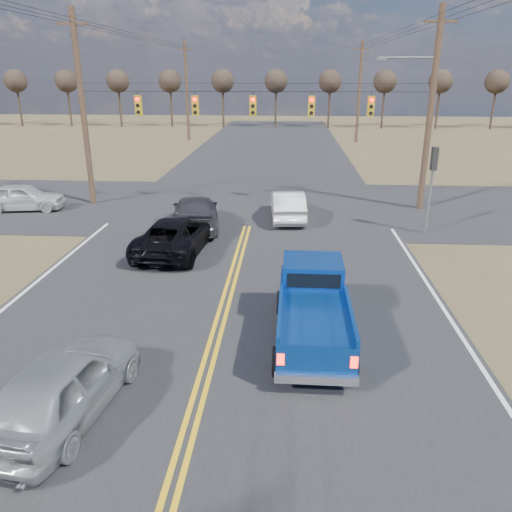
# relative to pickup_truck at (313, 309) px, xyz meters

# --- Properties ---
(ground) EXTENTS (160.00, 160.00, 0.00)m
(ground) POSITION_rel_pickup_truck_xyz_m (-2.66, -3.51, -0.92)
(ground) COLOR brown
(ground) RESTS_ON ground
(road_main) EXTENTS (14.00, 120.00, 0.02)m
(road_main) POSITION_rel_pickup_truck_xyz_m (-2.66, 6.49, -0.92)
(road_main) COLOR #28282B
(road_main) RESTS_ON ground
(road_cross) EXTENTS (120.00, 12.00, 0.02)m
(road_cross) POSITION_rel_pickup_truck_xyz_m (-2.66, 14.49, -0.92)
(road_cross) COLOR #28282B
(road_cross) RESTS_ON ground
(signal_gantry) EXTENTS (19.60, 4.83, 10.00)m
(signal_gantry) POSITION_rel_pickup_truck_xyz_m (-2.16, 14.28, 4.14)
(signal_gantry) COLOR #473323
(signal_gantry) RESTS_ON ground
(utility_poles) EXTENTS (19.60, 58.32, 10.00)m
(utility_poles) POSITION_rel_pickup_truck_xyz_m (-2.66, 13.49, 4.31)
(utility_poles) COLOR #473323
(utility_poles) RESTS_ON ground
(treeline) EXTENTS (87.00, 117.80, 7.40)m
(treeline) POSITION_rel_pickup_truck_xyz_m (-2.66, 23.45, 4.78)
(treeline) COLOR #33261C
(treeline) RESTS_ON ground
(pickup_truck) EXTENTS (2.06, 5.07, 1.90)m
(pickup_truck) POSITION_rel_pickup_truck_xyz_m (0.00, 0.00, 0.00)
(pickup_truck) COLOR black
(pickup_truck) RESTS_ON ground
(silver_suv) EXTENTS (2.37, 4.63, 1.51)m
(silver_suv) POSITION_rel_pickup_truck_xyz_m (-5.34, -3.62, -0.17)
(silver_suv) COLOR #9A9EA2
(silver_suv) RESTS_ON ground
(black_suv) EXTENTS (2.82, 5.38, 1.44)m
(black_suv) POSITION_rel_pickup_truck_xyz_m (-5.27, 6.80, -0.20)
(black_suv) COLOR black
(black_suv) RESTS_ON ground
(white_car_queue) EXTENTS (1.83, 4.52, 1.46)m
(white_car_queue) POSITION_rel_pickup_truck_xyz_m (-0.75, 11.99, -0.19)
(white_car_queue) COLOR silver
(white_car_queue) RESTS_ON ground
(dgrey_car_queue) EXTENTS (2.92, 5.46, 1.51)m
(dgrey_car_queue) POSITION_rel_pickup_truck_xyz_m (-5.05, 10.15, -0.17)
(dgrey_car_queue) COLOR #38373D
(dgrey_car_queue) RESTS_ON ground
(cross_car_west) EXTENTS (2.34, 4.40, 1.43)m
(cross_car_west) POSITION_rel_pickup_truck_xyz_m (-14.76, 12.78, -0.21)
(cross_car_west) COLOR silver
(cross_car_west) RESTS_ON ground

